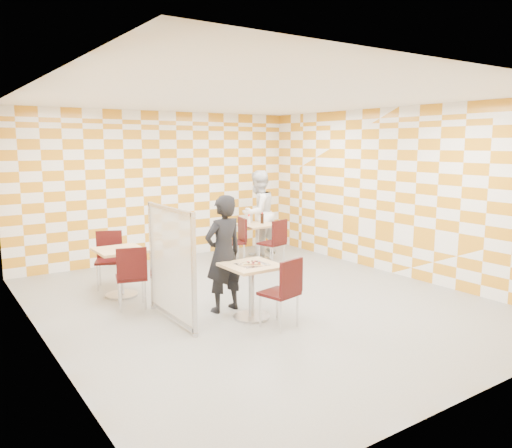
# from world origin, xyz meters

# --- Properties ---
(room_shell) EXTENTS (7.00, 7.00, 7.00)m
(room_shell) POSITION_xyz_m (0.00, 0.54, 1.50)
(room_shell) COLOR gray
(room_shell) RESTS_ON ground
(main_table) EXTENTS (0.70, 0.70, 0.75)m
(main_table) POSITION_xyz_m (-0.48, -0.54, 0.51)
(main_table) COLOR #D8B274
(main_table) RESTS_ON ground
(second_table) EXTENTS (0.70, 0.70, 0.75)m
(second_table) POSITION_xyz_m (1.53, 2.25, 0.51)
(second_table) COLOR #D8B274
(second_table) RESTS_ON ground
(empty_table) EXTENTS (0.70, 0.70, 0.75)m
(empty_table) POSITION_xyz_m (-1.60, 1.44, 0.51)
(empty_table) COLOR #D8B274
(empty_table) RESTS_ON ground
(chair_main_front) EXTENTS (0.51, 0.51, 0.92)m
(chair_main_front) POSITION_xyz_m (-0.35, -1.11, 0.54)
(chair_main_front) COLOR #350A0A
(chair_main_front) RESTS_ON ground
(chair_second_front) EXTENTS (0.51, 0.52, 0.92)m
(chair_second_front) POSITION_xyz_m (1.48, 1.57, 0.54)
(chair_second_front) COLOR #350A0A
(chair_second_front) RESTS_ON ground
(chair_second_side) EXTENTS (0.51, 0.50, 0.92)m
(chair_second_side) POSITION_xyz_m (0.98, 2.14, 0.54)
(chair_second_side) COLOR #350A0A
(chair_second_side) RESTS_ON ground
(chair_empty_near) EXTENTS (0.52, 0.53, 0.92)m
(chair_empty_near) POSITION_xyz_m (-1.69, 0.71, 0.54)
(chair_empty_near) COLOR #350A0A
(chair_empty_near) RESTS_ON ground
(chair_empty_far) EXTENTS (0.56, 0.56, 0.92)m
(chair_empty_far) POSITION_xyz_m (-1.58, 2.06, 0.54)
(chair_empty_far) COLOR #350A0A
(chair_empty_far) RESTS_ON ground
(partition) EXTENTS (0.08, 1.38, 1.55)m
(partition) POSITION_xyz_m (-1.43, -0.06, 0.79)
(partition) COLOR white
(partition) RESTS_ON ground
(man_dark) EXTENTS (0.64, 0.46, 1.66)m
(man_dark) POSITION_xyz_m (-0.63, -0.07, 0.83)
(man_dark) COLOR black
(man_dark) RESTS_ON ground
(man_white) EXTENTS (1.02, 0.88, 1.80)m
(man_white) POSITION_xyz_m (1.83, 2.66, 0.90)
(man_white) COLOR white
(man_white) RESTS_ON ground
(pizza_on_foil) EXTENTS (0.40, 0.40, 0.04)m
(pizza_on_foil) POSITION_xyz_m (-0.48, -0.55, 0.77)
(pizza_on_foil) COLOR silver
(pizza_on_foil) RESTS_ON main_table
(sport_bottle) EXTENTS (0.06, 0.06, 0.20)m
(sport_bottle) POSITION_xyz_m (1.38, 2.33, 0.84)
(sport_bottle) COLOR white
(sport_bottle) RESTS_ON second_table
(soda_bottle) EXTENTS (0.07, 0.07, 0.23)m
(soda_bottle) POSITION_xyz_m (1.64, 2.24, 0.85)
(soda_bottle) COLOR black
(soda_bottle) RESTS_ON second_table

